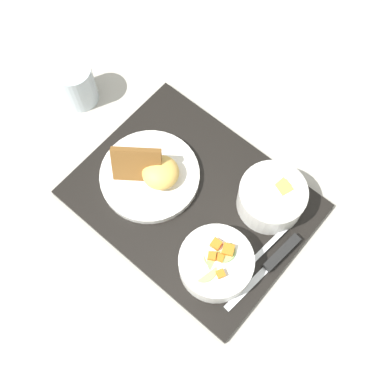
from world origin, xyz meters
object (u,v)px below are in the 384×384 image
at_px(bowl_soup, 272,197).
at_px(spoon, 250,264).
at_px(bowl_salad, 216,263).
at_px(plate_main, 151,174).
at_px(glass_water, 77,86).
at_px(knife, 277,258).

distance_m(bowl_soup, spoon, 0.13).
bearing_deg(bowl_salad, plate_main, -16.74).
bearing_deg(glass_water, spoon, 171.48).
bearing_deg(plate_main, bowl_soup, -154.86).
bearing_deg(knife, plate_main, -78.72).
xyz_separation_m(bowl_salad, glass_water, (0.43, -0.11, 0.00)).
bearing_deg(bowl_salad, bowl_soup, -91.84).
bearing_deg(glass_water, knife, 176.29).
distance_m(knife, glass_water, 0.51).
height_order(bowl_salad, spoon, bowl_salad).
bearing_deg(spoon, glass_water, -91.11).
height_order(plate_main, spoon, plate_main).
bearing_deg(bowl_soup, plate_main, 25.14).
relative_size(knife, spoon, 1.20).
distance_m(bowl_salad, glass_water, 0.45).
bearing_deg(bowl_salad, spoon, -138.10).
height_order(bowl_salad, plate_main, plate_main).
relative_size(plate_main, knife, 1.04).
height_order(spoon, glass_water, glass_water).
xyz_separation_m(knife, glass_water, (0.51, -0.03, 0.02)).
bearing_deg(knife, glass_water, -86.32).
relative_size(bowl_salad, glass_water, 1.40).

